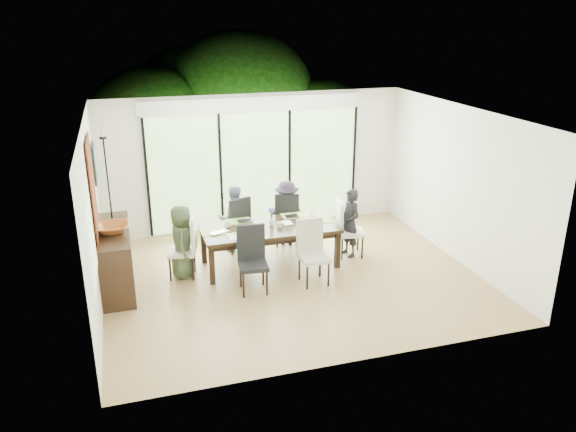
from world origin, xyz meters
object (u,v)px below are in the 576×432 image
object	(u,v)px
table_top	(270,228)
chair_far_right	(286,217)
chair_near_left	(253,261)
chair_near_right	(314,253)
cup_b	(280,225)
person_far_right	(287,213)
chair_right_end	(351,228)
bowl	(112,228)
cup_a	(227,225)
person_far_left	(234,218)
person_left_end	(182,241)
vase	(272,222)
chair_far_left	(234,223)
chair_left_end	(181,247)
person_right_end	(350,223)
cup_c	(312,217)
sideboard	(116,258)
laptop	(221,233)

from	to	relation	value
table_top	chair_far_right	distance (m)	1.03
chair_near_left	chair_near_right	bearing A→B (deg)	5.14
cup_b	chair_near_left	bearing A→B (deg)	-130.17
chair_far_right	person_far_right	bearing A→B (deg)	103.29
chair_right_end	bowl	distance (m)	4.07
chair_right_end	chair_near_right	world-z (taller)	same
cup_a	cup_b	bearing A→B (deg)	-16.39
person_far_right	chair_far_right	bearing A→B (deg)	-75.46
person_far_left	person_left_end	bearing A→B (deg)	41.43
chair_far_right	vase	bearing A→B (deg)	71.28
chair_far_left	chair_near_left	size ratio (longest dim) A/B	1.00
chair_left_end	chair_right_end	bearing A→B (deg)	102.48
person_far_left	chair_right_end	bearing A→B (deg)	159.51
table_top	person_left_end	size ratio (longest dim) A/B	1.86
person_right_end	chair_far_right	bearing A→B (deg)	-146.44
chair_near_left	table_top	bearing A→B (deg)	65.25
person_left_end	vase	size ratio (longest dim) A/B	10.75
chair_left_end	person_left_end	world-z (taller)	person_left_end
chair_right_end	person_left_end	xyz separation A→B (m)	(-2.98, 0.00, 0.09)
chair_far_right	chair_near_right	world-z (taller)	same
person_left_end	vase	xyz separation A→B (m)	(1.53, 0.05, 0.16)
chair_far_left	cup_c	distance (m)	1.48
cup_b	sideboard	xyz separation A→B (m)	(-2.69, 0.02, -0.28)
table_top	chair_near_right	size ratio (longest dim) A/B	2.18
chair_left_end	chair_far_right	bearing A→B (deg)	125.00
chair_near_left	sideboard	xyz separation A→B (m)	(-2.04, 0.79, -0.04)
chair_left_end	chair_far_left	world-z (taller)	same
chair_near_left	laptop	bearing A→B (deg)	119.58
laptop	bowl	bearing A→B (deg)	159.90
chair_left_end	chair_far_left	xyz separation A→B (m)	(1.05, 0.85, 0.00)
chair_near_right	table_top	bearing A→B (deg)	117.84
chair_left_end	sideboard	size ratio (longest dim) A/B	0.61
cup_c	cup_a	bearing A→B (deg)	178.09
person_left_end	person_far_right	world-z (taller)	same
chair_right_end	chair_near_right	distance (m)	1.33
chair_right_end	person_far_right	bearing A→B (deg)	60.11
chair_right_end	laptop	world-z (taller)	chair_right_end
vase	cup_a	xyz separation A→B (m)	(-0.75, 0.10, -0.01)
table_top	chair_near_left	size ratio (longest dim) A/B	2.18
person_right_end	chair_near_right	bearing A→B (deg)	-62.42
person_far_left	bowl	bearing A→B (deg)	28.33
laptop	chair_near_right	bearing A→B (deg)	-52.40
chair_right_end	vase	world-z (taller)	chair_right_end
cup_b	chair_near_right	bearing A→B (deg)	-65.56
table_top	person_far_left	bearing A→B (deg)	118.47
person_far_left	cup_a	distance (m)	0.74
chair_right_end	sideboard	size ratio (longest dim) A/B	0.61
person_far_right	chair_right_end	bearing A→B (deg)	153.40
cup_b	bowl	xyz separation A→B (m)	(-2.69, -0.08, 0.27)
vase	cup_b	size ratio (longest dim) A/B	1.20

